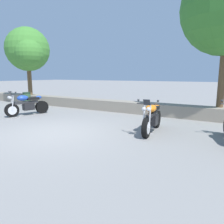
{
  "coord_description": "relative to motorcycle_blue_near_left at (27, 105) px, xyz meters",
  "views": [
    {
      "loc": [
        5.05,
        -4.89,
        1.88
      ],
      "look_at": [
        1.46,
        1.2,
        0.65
      ],
      "focal_mm": 33.99,
      "sensor_mm": 36.0,
      "label": 1
    }
  ],
  "objects": [
    {
      "name": "motorcycle_blue_near_left",
      "position": [
        0.0,
        0.0,
        0.0
      ],
      "size": [
        0.86,
        2.03,
        1.18
      ],
      "color": "black",
      "rests_on": "ground"
    },
    {
      "name": "motorcycle_orange_centre",
      "position": [
        6.18,
        0.07,
        0.0
      ],
      "size": [
        0.69,
        2.06,
        1.18
      ],
      "color": "black",
      "rests_on": "ground"
    },
    {
      "name": "trash_bin",
      "position": [
        -2.39,
        1.86,
        -0.05
      ],
      "size": [
        0.46,
        0.46,
        0.86
      ],
      "color": "#335638",
      "rests_on": "ground"
    },
    {
      "name": "ground_plane",
      "position": [
        3.49,
        -1.63,
        -0.49
      ],
      "size": [
        120.0,
        120.0,
        0.0
      ],
      "primitive_type": "plane",
      "color": "gray"
    },
    {
      "name": "stone_wall",
      "position": [
        3.49,
        3.17,
        -0.21
      ],
      "size": [
        36.0,
        0.8,
        0.55
      ],
      "primitive_type": "cube",
      "color": "gray",
      "rests_on": "ground"
    },
    {
      "name": "leafy_tree_far_left",
      "position": [
        -3.56,
        3.09,
        3.01
      ],
      "size": [
        2.99,
        2.85,
        4.44
      ],
      "color": "brown",
      "rests_on": "stone_wall"
    }
  ]
}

